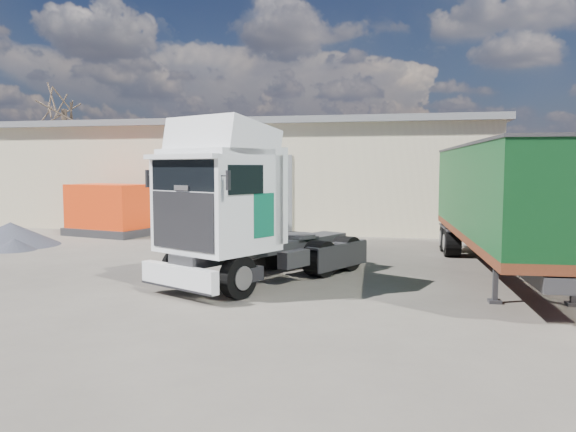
% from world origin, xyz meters
% --- Properties ---
extents(ground, '(120.00, 120.00, 0.00)m').
position_xyz_m(ground, '(0.00, 0.00, 0.00)').
color(ground, '#2A2722').
rests_on(ground, ground).
extents(warehouse, '(30.60, 12.60, 5.42)m').
position_xyz_m(warehouse, '(-6.00, 16.00, 2.66)').
color(warehouse, beige).
rests_on(warehouse, ground).
extents(bare_tree, '(4.00, 4.00, 9.60)m').
position_xyz_m(bare_tree, '(-18.00, 20.00, 7.92)').
color(bare_tree, '#382B21').
rests_on(bare_tree, ground).
extents(tractor_unit, '(4.97, 6.64, 4.27)m').
position_xyz_m(tractor_unit, '(0.90, -0.87, 1.79)').
color(tractor_unit, black).
rests_on(tractor_unit, ground).
extents(box_trailer, '(2.96, 11.19, 3.68)m').
position_xyz_m(box_trailer, '(7.69, 2.11, 2.25)').
color(box_trailer, '#2D2D30').
rests_on(box_trailer, ground).
extents(panel_van, '(2.34, 4.85, 1.92)m').
position_xyz_m(panel_van, '(-2.30, 7.47, 0.99)').
color(panel_van, black).
rests_on(panel_van, ground).
extents(orange_skip, '(4.11, 3.11, 2.29)m').
position_xyz_m(orange_skip, '(-8.00, 8.17, 1.00)').
color(orange_skip, '#2D2D30').
rests_on(orange_skip, ground).
extents(gravel_heap, '(5.40, 5.40, 0.88)m').
position_xyz_m(gravel_heap, '(-10.30, 4.59, 0.41)').
color(gravel_heap, black).
rests_on(gravel_heap, ground).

